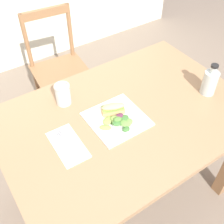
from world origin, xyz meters
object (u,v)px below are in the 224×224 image
(chair_wooden_far, at_px, (59,69))
(fork_on_napkin, at_px, (66,142))
(sandwich_half_front, at_px, (113,109))
(bottle_cold_brew, at_px, (209,83))
(plate_lunch, at_px, (117,119))
(dining_table, at_px, (126,131))
(mason_jar_iced_tea, at_px, (63,95))

(chair_wooden_far, bearing_deg, fork_on_napkin, -112.24)
(sandwich_half_front, xyz_separation_m, bottle_cold_brew, (0.51, -0.14, 0.02))
(plate_lunch, bearing_deg, fork_on_napkin, 178.07)
(dining_table, bearing_deg, bottle_cold_brew, -12.93)
(plate_lunch, distance_m, sandwich_half_front, 0.05)
(chair_wooden_far, xyz_separation_m, sandwich_half_front, (-0.09, -0.88, 0.33))
(bottle_cold_brew, height_order, mason_jar_iced_tea, bottle_cold_brew)
(sandwich_half_front, height_order, mason_jar_iced_tea, mason_jar_iced_tea)
(plate_lunch, distance_m, bottle_cold_brew, 0.53)
(bottle_cold_brew, bearing_deg, sandwich_half_front, 164.37)
(fork_on_napkin, height_order, bottle_cold_brew, bottle_cold_brew)
(fork_on_napkin, relative_size, mason_jar_iced_tea, 1.63)
(sandwich_half_front, relative_size, bottle_cold_brew, 0.69)
(chair_wooden_far, distance_m, bottle_cold_brew, 1.16)
(mason_jar_iced_tea, bearing_deg, sandwich_half_front, -52.57)
(chair_wooden_far, distance_m, fork_on_napkin, 1.03)
(dining_table, distance_m, mason_jar_iced_tea, 0.38)
(dining_table, xyz_separation_m, chair_wooden_far, (0.04, 0.92, -0.16))
(bottle_cold_brew, bearing_deg, fork_on_napkin, 171.97)
(dining_table, relative_size, bottle_cold_brew, 6.97)
(fork_on_napkin, bearing_deg, plate_lunch, -1.93)
(plate_lunch, bearing_deg, sandwich_half_front, 79.09)
(dining_table, distance_m, plate_lunch, 0.15)
(chair_wooden_far, xyz_separation_m, fork_on_napkin, (-0.37, -0.91, 0.30))
(sandwich_half_front, bearing_deg, dining_table, -35.21)
(dining_table, distance_m, fork_on_napkin, 0.36)
(plate_lunch, bearing_deg, mason_jar_iced_tea, 121.46)
(chair_wooden_far, relative_size, plate_lunch, 3.30)
(fork_on_napkin, xyz_separation_m, bottle_cold_brew, (0.79, -0.11, 0.06))
(sandwich_half_front, xyz_separation_m, mason_jar_iced_tea, (-0.16, 0.21, 0.01))
(sandwich_half_front, distance_m, fork_on_napkin, 0.28)
(fork_on_napkin, xyz_separation_m, mason_jar_iced_tea, (0.12, 0.24, 0.05))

